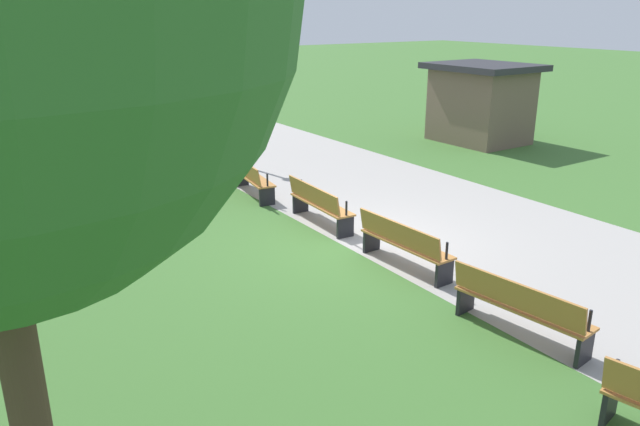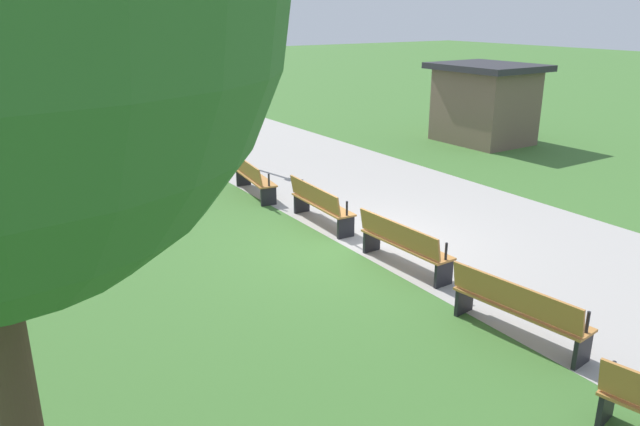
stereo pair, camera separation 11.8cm
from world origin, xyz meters
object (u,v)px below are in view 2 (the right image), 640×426
bench_0 (90,133)px  bench_4 (320,203)px  kiosk (485,102)px  bench_5 (403,243)px  bench_6 (518,307)px  lamp_post (216,64)px  bench_1 (141,143)px  bench_2 (194,157)px  bench_3 (252,176)px  person_seated (199,152)px  trash_bin (80,124)px

bench_0 → bench_4: (10.52, 2.28, 0.00)m
bench_4 → kiosk: (-4.18, 9.27, 0.87)m
bench_5 → bench_6: 2.70m
bench_4 → lamp_post: 7.08m
bench_5 → kiosk: 11.58m
bench_1 → bench_5: same height
bench_4 → bench_5: 2.70m
bench_2 → bench_5: bearing=17.2°
bench_0 → bench_5: size_ratio=1.01×
bench_4 → bench_5: (2.70, 0.00, 0.00)m
bench_3 → kiosk: bearing=106.3°
bench_1 → bench_6: size_ratio=1.00×
person_seated → lamp_post: bearing=151.2°
bench_0 → trash_bin: bench_0 is taller
kiosk → bench_6: bearing=-45.9°
bench_6 → trash_bin: (-17.98, -1.96, -0.04)m
bench_6 → person_seated: (-10.65, -0.34, 0.16)m
bench_2 → bench_4: bearing=19.7°
lamp_post → kiosk: bearing=74.0°
bench_6 → bench_2: bearing=175.1°
bench_2 → bench_6: size_ratio=1.01×
bench_0 → bench_6: (15.92, 2.05, 0.00)m
lamp_post → kiosk: lamp_post is taller
bench_0 → bench_5: 13.42m
bench_1 → kiosk: bearing=87.6°
person_seated → bench_2: bearing=-120.2°
lamp_post → trash_bin: (-5.93, -2.84, -2.40)m
bench_1 → bench_4: 8.09m
trash_bin → kiosk: kiosk is taller
bench_1 → bench_4: same height
bench_0 → bench_5: bearing=31.9°
bench_1 → bench_3: size_ratio=1.00×
bench_0 → lamp_post: lamp_post is taller
bench_1 → bench_2: size_ratio=1.00×
bench_3 → lamp_post: 4.69m
bench_1 → person_seated: 2.85m
bench_3 → kiosk: size_ratio=0.59×
trash_bin → kiosk: bearing=53.8°
person_seated → trash_bin: (-7.33, -1.62, -0.20)m
bench_1 → lamp_post: (1.33, 2.03, 2.35)m
bench_3 → lamp_post: (-3.95, 0.89, 2.35)m
bench_5 → person_seated: size_ratio=1.65×
person_seated → trash_bin: person_seated is taller
bench_2 → kiosk: 10.07m
bench_3 → trash_bin: bench_3 is taller
bench_4 → lamp_post: bearing=176.8°
person_seated → bench_4: bearing=18.5°
bench_6 → kiosk: kiosk is taller
person_seated → trash_bin: 7.51m
bench_4 → kiosk: size_ratio=0.59×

